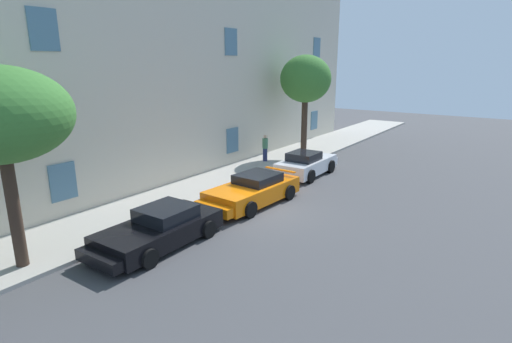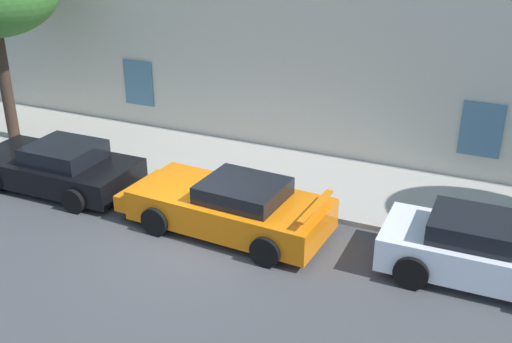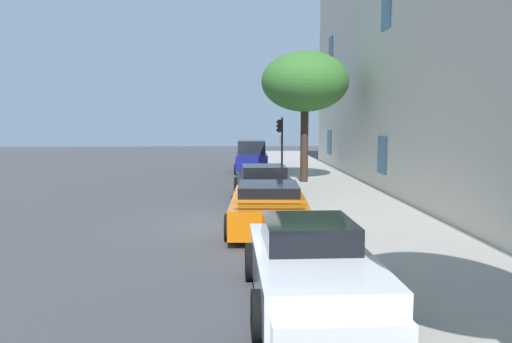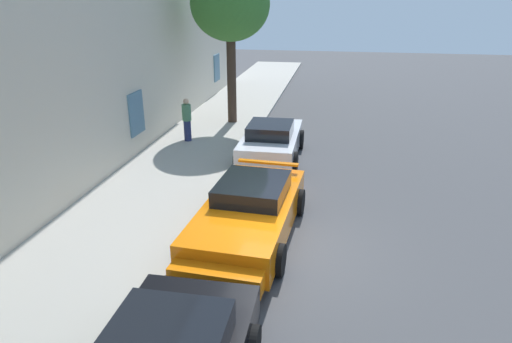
% 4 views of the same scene
% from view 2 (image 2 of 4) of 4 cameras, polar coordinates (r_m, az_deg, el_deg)
% --- Properties ---
extents(ground_plane, '(80.00, 80.00, 0.00)m').
position_cam_2_polar(ground_plane, '(14.27, -5.73, -6.68)').
color(ground_plane, '#444447').
extents(sidewalk, '(60.00, 3.76, 0.14)m').
position_cam_2_polar(sidewalk, '(17.53, 0.95, -0.16)').
color(sidewalk, '#A8A399').
rests_on(sidewalk, ground).
extents(sportscar_red_lead, '(4.89, 2.30, 1.29)m').
position_cam_2_polar(sportscar_red_lead, '(17.61, -18.41, 0.44)').
color(sportscar_red_lead, black).
rests_on(sportscar_red_lead, ground).
extents(sportscar_yellow_flank, '(5.19, 2.45, 1.32)m').
position_cam_2_polar(sportscar_yellow_flank, '(14.59, -2.99, -3.16)').
color(sportscar_yellow_flank, orange).
rests_on(sportscar_yellow_flank, ground).
extents(sportscar_white_middle, '(4.53, 2.14, 1.37)m').
position_cam_2_polar(sportscar_white_middle, '(13.54, 21.07, -7.16)').
color(sportscar_white_middle, white).
rests_on(sportscar_white_middle, ground).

